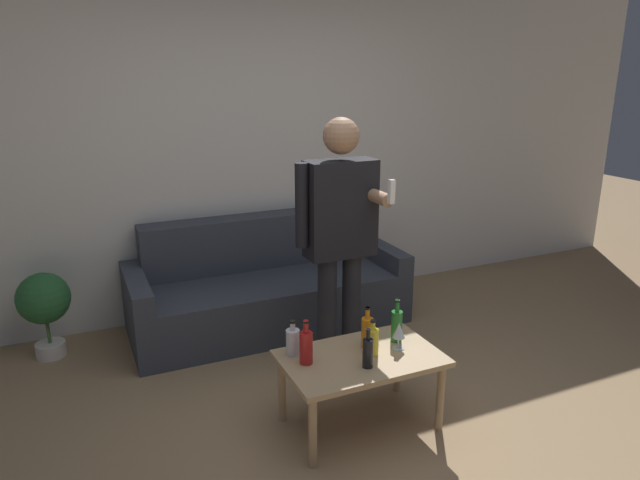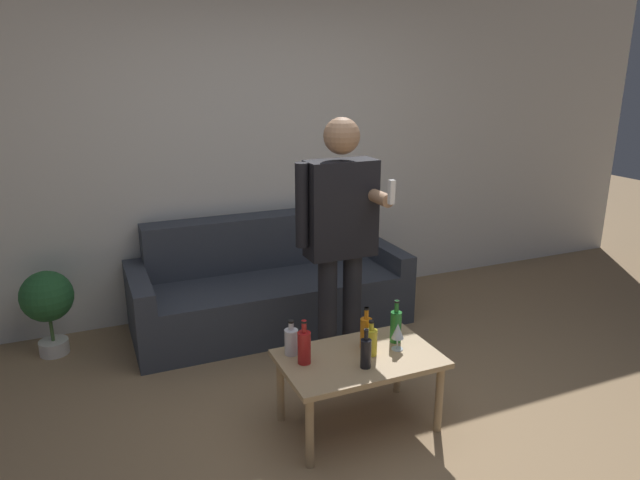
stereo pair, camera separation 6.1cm
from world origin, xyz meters
The scene contains 13 objects.
ground_plane centered at (0.00, 0.00, 0.00)m, with size 16.00×16.00×0.00m, color #997A56.
wall_back centered at (0.00, 2.25, 1.35)m, with size 8.00×0.06×2.70m.
couch centered at (-0.04, 1.82, 0.29)m, with size 2.09×0.83×0.82m.
coffee_table centered at (-0.02, 0.32, 0.38)m, with size 0.86×0.54×0.43m.
bottle_orange centered at (-0.32, 0.37, 0.53)m, with size 0.07×0.07×0.24m.
bottle_green centered at (0.06, 0.40, 0.53)m, with size 0.07×0.07×0.24m.
bottle_dark centered at (-0.04, 0.20, 0.52)m, with size 0.06×0.06×0.22m.
bottle_yellow centered at (0.25, 0.40, 0.53)m, with size 0.06×0.06×0.25m.
bottle_red centered at (0.05, 0.31, 0.51)m, with size 0.07×0.07×0.20m.
bottle_clear centered at (-0.35, 0.49, 0.51)m, with size 0.08×0.08×0.20m.
wine_glass_near centered at (0.21, 0.31, 0.54)m, with size 0.07×0.07×0.16m.
person_standing_front centered at (0.14, 0.92, 0.97)m, with size 0.52×0.43×1.66m.
potted_plant centered at (-1.61, 1.92, 0.40)m, with size 0.35×0.35×0.61m.
Camera 1 is at (-1.37, -2.13, 1.93)m, focal length 32.00 mm.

